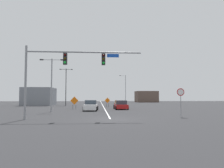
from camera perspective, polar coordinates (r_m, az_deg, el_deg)
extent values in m
plane|color=#2D2D30|center=(19.71, -0.47, -9.31)|extent=(160.54, 160.54, 0.00)
cube|color=white|center=(64.21, -2.76, -5.22)|extent=(0.16, 89.19, 0.01)
cylinder|color=gray|center=(20.66, -22.05, 0.45)|extent=(0.20, 0.20, 6.65)
cylinder|color=gray|center=(20.04, -7.34, 8.41)|extent=(10.47, 0.14, 0.14)
cube|color=black|center=(20.10, -12.35, 6.55)|extent=(0.34, 0.32, 1.05)
sphere|color=#3A0503|center=(20.00, -12.41, 7.62)|extent=(0.22, 0.22, 0.22)
sphere|color=#3C3106|center=(19.94, -12.43, 6.64)|extent=(0.22, 0.22, 0.22)
sphere|color=green|center=(19.88, -12.44, 5.64)|extent=(0.22, 0.22, 0.22)
cube|color=black|center=(19.88, -2.29, 6.58)|extent=(0.34, 0.32, 1.05)
sphere|color=#3A0503|center=(19.78, -2.28, 7.67)|extent=(0.22, 0.22, 0.22)
sphere|color=#3C3106|center=(19.71, -2.28, 6.67)|extent=(0.22, 0.22, 0.22)
sphere|color=green|center=(19.66, -2.28, 5.67)|extent=(0.22, 0.22, 0.22)
cube|color=#1447B7|center=(19.99, 0.26, 7.56)|extent=(1.10, 0.03, 0.32)
cylinder|color=gray|center=(22.74, 17.87, -5.69)|extent=(0.07, 0.07, 2.12)
cylinder|color=#B20F14|center=(22.72, 17.81, -2.07)|extent=(0.76, 0.03, 0.76)
cylinder|color=white|center=(22.71, 17.83, -2.06)|extent=(0.61, 0.01, 0.61)
cylinder|color=black|center=(49.54, -12.18, -0.82)|extent=(0.16, 0.16, 8.41)
cylinder|color=black|center=(49.98, -12.84, 3.83)|extent=(1.26, 0.08, 0.08)
cube|color=#262628|center=(50.09, -13.55, 3.83)|extent=(0.44, 0.24, 0.14)
cylinder|color=black|center=(49.80, -11.40, 3.84)|extent=(1.26, 0.08, 0.08)
cube|color=#262628|center=(49.72, -10.68, 3.85)|extent=(0.44, 0.24, 0.14)
cylinder|color=gray|center=(69.83, 3.63, -1.36)|extent=(0.16, 0.16, 9.06)
cylinder|color=gray|center=(70.02, 2.87, 2.22)|extent=(1.83, 0.08, 0.08)
cube|color=#262628|center=(69.92, 2.13, 2.23)|extent=(0.44, 0.24, 0.14)
cylinder|color=gray|center=(29.48, -15.82, -0.31)|extent=(0.16, 0.16, 7.11)
cylinder|color=gray|center=(30.00, -16.99, 6.20)|extent=(1.36, 0.08, 0.08)
cube|color=#262628|center=(30.16, -18.25, 6.18)|extent=(0.44, 0.24, 0.14)
cylinder|color=gray|center=(29.72, -14.42, 6.25)|extent=(1.36, 0.08, 0.08)
cube|color=#262628|center=(29.60, -13.11, 6.27)|extent=(0.44, 0.24, 0.14)
cube|color=orange|center=(42.52, -1.23, -4.38)|extent=(1.08, 0.17, 1.08)
cylinder|color=black|center=(42.56, -1.51, -5.64)|extent=(0.05, 0.05, 0.75)
cylinder|color=black|center=(42.53, -0.94, -5.64)|extent=(0.05, 0.05, 0.75)
cube|color=orange|center=(36.67, -9.99, -4.37)|extent=(1.37, 0.32, 1.39)
cylinder|color=black|center=(36.78, -10.41, -6.00)|extent=(0.05, 0.05, 0.67)
cylinder|color=black|center=(36.62, -9.60, -6.02)|extent=(0.05, 0.05, 0.67)
cube|color=red|center=(35.17, 2.34, -5.94)|extent=(1.95, 4.53, 0.63)
cube|color=#333D47|center=(34.92, 2.39, -4.91)|extent=(1.72, 2.31, 0.64)
cylinder|color=black|center=(36.86, 3.49, -6.06)|extent=(0.23, 0.64, 0.64)
cylinder|color=black|center=(36.63, 0.58, -6.09)|extent=(0.23, 0.64, 0.64)
cylinder|color=black|center=(33.75, 4.26, -6.31)|extent=(0.23, 0.64, 0.64)
cylinder|color=black|center=(33.50, 1.09, -6.34)|extent=(0.23, 0.64, 0.64)
cube|color=orange|center=(45.53, 1.84, -5.41)|extent=(1.98, 4.13, 0.57)
cube|color=#333D47|center=(45.31, 1.85, -4.70)|extent=(1.70, 2.15, 0.57)
cylinder|color=black|center=(47.00, 2.85, -5.50)|extent=(0.25, 0.65, 0.64)
cylinder|color=black|center=(46.92, 0.68, -5.50)|extent=(0.25, 0.65, 0.64)
cylinder|color=black|center=(44.17, 3.08, -5.63)|extent=(0.25, 0.65, 0.64)
cylinder|color=black|center=(44.09, 0.77, -5.64)|extent=(0.25, 0.65, 0.64)
cube|color=white|center=(31.68, -5.65, -6.10)|extent=(2.00, 4.30, 0.75)
cube|color=#333D47|center=(31.87, -5.61, -4.86)|extent=(1.70, 2.08, 0.62)
cylinder|color=black|center=(30.32, -7.58, -6.61)|extent=(0.25, 0.65, 0.64)
cylinder|color=black|center=(30.16, -4.19, -6.65)|extent=(0.25, 0.65, 0.64)
cylinder|color=black|center=(33.25, -6.98, -6.33)|extent=(0.25, 0.65, 0.64)
cylinder|color=black|center=(33.10, -3.89, -6.36)|extent=(0.25, 0.65, 0.64)
cube|color=gray|center=(54.22, -18.80, -3.17)|extent=(6.73, 7.61, 4.18)
cube|color=brown|center=(82.30, 9.12, -3.35)|extent=(7.87, 6.89, 4.15)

